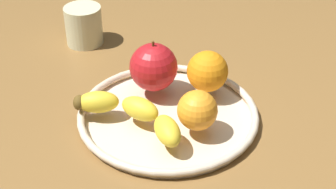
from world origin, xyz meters
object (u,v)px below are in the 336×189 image
ambient_mug (83,25)px  orange_back_right (197,110)px  banana (132,113)px  orange_center (207,71)px  apple (154,67)px  fruit_bowl (168,114)px

ambient_mug → orange_back_right: bearing=178.4°
banana → orange_center: 15.44cm
banana → ambient_mug: size_ratio=1.79×
orange_back_right → apple: bearing=-4.7°
banana → ambient_mug: (30.25, -8.34, 0.35)cm
fruit_bowl → orange_back_right: size_ratio=4.72×
ambient_mug → orange_center: bearing=-166.9°
orange_back_right → orange_center: bearing=-48.6°
orange_back_right → orange_center: orange_center is taller
fruit_bowl → apple: size_ratio=3.28×
apple → orange_center: 9.04cm
fruit_bowl → orange_center: bearing=-84.0°
fruit_bowl → orange_back_right: (-6.11, -0.94, 3.98)cm
fruit_bowl → ambient_mug: ambient_mug is taller
apple → ambient_mug: 24.44cm
banana → orange_center: (0.15, -15.34, 1.71)cm
banana → apple: (5.89, -8.38, 2.30)cm
fruit_bowl → orange_back_right: 7.35cm
fruit_bowl → orange_center: (0.94, -8.95, 4.37)cm
banana → ambient_mug: bearing=-34.9°
banana → apple: apple is taller
ambient_mug → banana: bearing=164.6°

